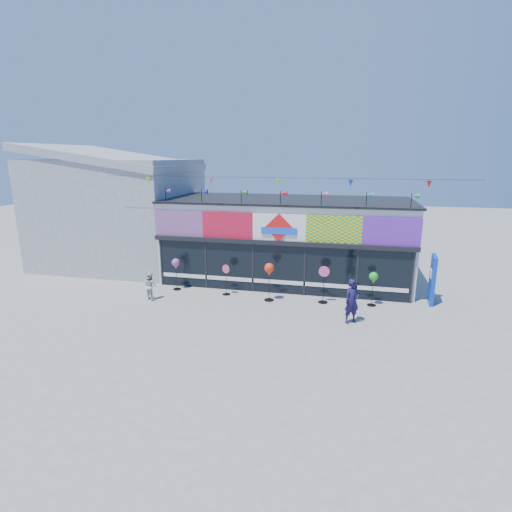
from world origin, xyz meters
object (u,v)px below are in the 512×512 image
(spinner_1, at_px, (226,279))
(child, at_px, (151,286))
(spinner_2, at_px, (269,271))
(spinner_4, at_px, (373,279))
(adult_man, at_px, (352,301))
(spinner_3, at_px, (324,284))
(blue_sign, at_px, (432,279))
(spinner_0, at_px, (176,265))

(spinner_1, distance_m, child, 3.36)
(spinner_2, xyz_separation_m, spinner_4, (4.39, 0.36, -0.18))
(adult_man, bearing_deg, spinner_2, 121.19)
(spinner_3, relative_size, spinner_4, 1.11)
(spinner_3, bearing_deg, adult_man, -58.70)
(blue_sign, distance_m, child, 12.25)
(spinner_2, relative_size, child, 1.37)
(spinner_2, relative_size, spinner_3, 1.04)
(blue_sign, distance_m, spinner_1, 9.00)
(spinner_1, xyz_separation_m, adult_man, (5.57, -2.01, 0.11))
(spinner_1, bearing_deg, blue_sign, 6.06)
(blue_sign, relative_size, spinner_4, 1.42)
(spinner_4, bearing_deg, spinner_3, -176.81)
(spinner_0, distance_m, spinner_3, 6.92)
(adult_man, relative_size, child, 1.39)
(spinner_0, xyz_separation_m, spinner_3, (6.91, -0.25, -0.35))
(blue_sign, bearing_deg, adult_man, -133.53)
(spinner_1, bearing_deg, adult_man, -19.83)
(blue_sign, distance_m, spinner_2, 7.01)
(adult_man, bearing_deg, spinner_4, 33.95)
(spinner_4, bearing_deg, spinner_1, -179.63)
(child, bearing_deg, spinner_0, -83.71)
(spinner_4, relative_size, child, 1.20)
(spinner_4, height_order, child, spinner_4)
(spinner_3, xyz_separation_m, child, (-7.49, -1.24, -0.25))
(spinner_4, distance_m, child, 9.65)
(spinner_0, height_order, child, spinner_0)
(spinner_1, relative_size, adult_man, 0.83)
(blue_sign, height_order, spinner_3, blue_sign)
(spinner_4, bearing_deg, spinner_2, -175.35)
(spinner_0, distance_m, adult_man, 8.39)
(spinner_2, height_order, spinner_4, spinner_2)
(blue_sign, bearing_deg, child, -164.19)
(blue_sign, height_order, child, blue_sign)
(spinner_3, xyz_separation_m, spinner_4, (2.05, 0.11, 0.32))
(spinner_2, bearing_deg, child, -169.04)
(spinner_1, height_order, child, spinner_1)
(spinner_0, distance_m, spinner_1, 2.56)
(spinner_1, bearing_deg, spinner_4, 0.37)
(spinner_3, bearing_deg, spinner_2, -174.07)
(spinner_1, xyz_separation_m, child, (-3.09, -1.31, -0.13))
(spinner_3, height_order, child, spinner_3)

